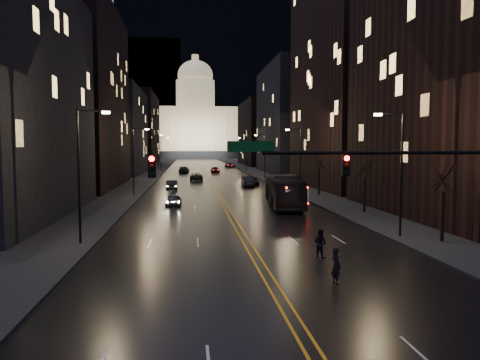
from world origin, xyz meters
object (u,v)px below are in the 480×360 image
object	(u,v)px
receding_car_a	(248,182)
oncoming_car_a	(174,200)
pedestrian_a	(336,266)
bus	(284,191)
pedestrian_b	(320,243)
oncoming_car_b	(172,185)
traffic_signal	(394,176)

from	to	relation	value
receding_car_a	oncoming_car_a	bearing A→B (deg)	-115.21
oncoming_car_a	pedestrian_a	world-z (taller)	pedestrian_a
bus	pedestrian_a	size ratio (longest dim) A/B	7.20
pedestrian_b	pedestrian_a	bearing A→B (deg)	132.95
oncoming_car_a	oncoming_car_b	distance (m)	19.14
bus	pedestrian_a	world-z (taller)	bus
receding_car_a	pedestrian_a	xyz separation A→B (m)	(-2.44, -52.57, 0.02)
oncoming_car_b	traffic_signal	bearing A→B (deg)	104.79
traffic_signal	receding_car_a	xyz separation A→B (m)	(-0.45, 52.26, -4.25)
oncoming_car_a	receding_car_a	world-z (taller)	receding_car_a
bus	oncoming_car_b	bearing A→B (deg)	125.67
oncoming_car_b	pedestrian_a	distance (m)	50.08
oncoming_car_a	pedestrian_b	size ratio (longest dim) A/B	2.37
receding_car_a	pedestrian_b	world-z (taller)	receding_car_a
traffic_signal	oncoming_car_b	world-z (taller)	traffic_signal
traffic_signal	oncoming_car_a	size ratio (longest dim) A/B	4.36
pedestrian_a	receding_car_a	bearing A→B (deg)	-13.92
traffic_signal	oncoming_car_b	size ratio (longest dim) A/B	3.88
oncoming_car_b	oncoming_car_a	bearing A→B (deg)	93.17
oncoming_car_a	pedestrian_a	distance (m)	31.26
oncoming_car_b	receding_car_a	distance (m)	12.34
oncoming_car_b	pedestrian_b	size ratio (longest dim) A/B	2.67
pedestrian_b	bus	bearing A→B (deg)	-45.37
bus	pedestrian_a	bearing A→B (deg)	-91.96
pedestrian_b	oncoming_car_a	bearing A→B (deg)	-18.42
oncoming_car_b	receding_car_a	xyz separation A→B (m)	(11.87, 3.38, 0.12)
pedestrian_a	oncoming_car_b	bearing A→B (deg)	-0.41
receding_car_a	pedestrian_a	distance (m)	52.62
traffic_signal	receding_car_a	size ratio (longest dim) A/B	3.34
pedestrian_a	bus	bearing A→B (deg)	-17.88
oncoming_car_b	pedestrian_a	size ratio (longest dim) A/B	2.55
receding_car_a	pedestrian_b	size ratio (longest dim) A/B	3.10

